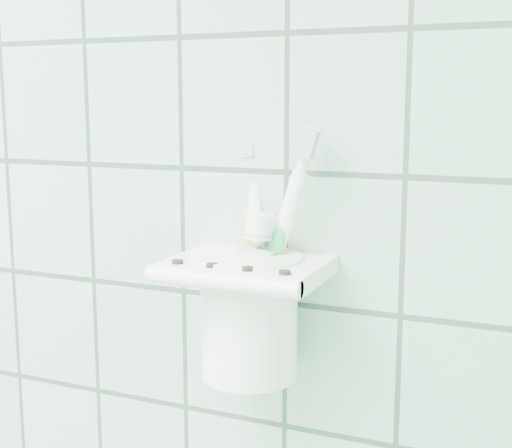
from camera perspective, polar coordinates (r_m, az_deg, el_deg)
holder_bracket at (r=0.63m, az=-0.68°, el=-3.70°), size 0.14×0.11×0.04m
cup at (r=0.65m, az=-0.55°, el=-7.03°), size 0.10×0.10×0.11m
toothbrush_pink at (r=0.64m, az=0.67°, el=-1.89°), size 0.04×0.05×0.22m
toothbrush_blue at (r=0.65m, az=-0.11°, el=-2.63°), size 0.03×0.06×0.20m
toothbrush_orange at (r=0.65m, az=-1.04°, el=-1.34°), size 0.07×0.02×0.22m
toothpaste_tube at (r=0.65m, az=-0.51°, el=-4.31°), size 0.04×0.04×0.14m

